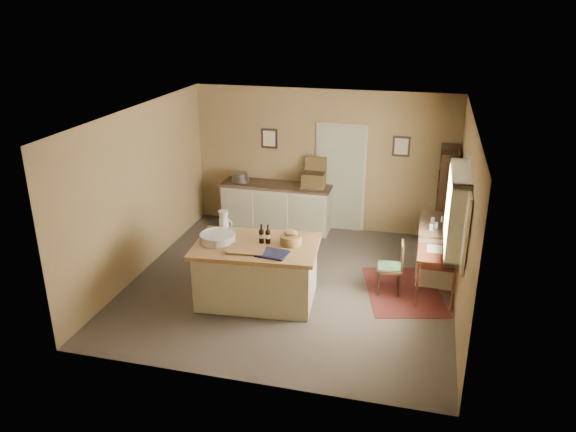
% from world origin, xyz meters
% --- Properties ---
extents(ground, '(5.00, 5.00, 0.00)m').
position_xyz_m(ground, '(0.00, 0.00, 0.00)').
color(ground, brown).
rests_on(ground, ground).
extents(wall_back, '(5.00, 0.10, 2.70)m').
position_xyz_m(wall_back, '(0.00, 2.50, 1.35)').
color(wall_back, olive).
rests_on(wall_back, ground).
extents(wall_front, '(5.00, 0.10, 2.70)m').
position_xyz_m(wall_front, '(0.00, -2.50, 1.35)').
color(wall_front, olive).
rests_on(wall_front, ground).
extents(wall_left, '(0.10, 5.00, 2.70)m').
position_xyz_m(wall_left, '(-2.50, 0.00, 1.35)').
color(wall_left, olive).
rests_on(wall_left, ground).
extents(wall_right, '(0.10, 5.00, 2.70)m').
position_xyz_m(wall_right, '(2.50, 0.00, 1.35)').
color(wall_right, olive).
rests_on(wall_right, ground).
extents(ceiling, '(5.00, 5.00, 0.00)m').
position_xyz_m(ceiling, '(0.00, 0.00, 2.70)').
color(ceiling, silver).
rests_on(ceiling, wall_back).
extents(door, '(0.97, 0.06, 2.11)m').
position_xyz_m(door, '(0.35, 2.47, 1.05)').
color(door, '#A3A389').
rests_on(door, ground).
extents(framed_prints, '(2.82, 0.02, 0.38)m').
position_xyz_m(framed_prints, '(0.20, 2.48, 1.72)').
color(framed_prints, black).
rests_on(framed_prints, ground).
extents(window, '(0.25, 1.99, 1.12)m').
position_xyz_m(window, '(2.42, -0.20, 1.55)').
color(window, beige).
rests_on(window, ground).
extents(work_island, '(1.89, 1.32, 1.20)m').
position_xyz_m(work_island, '(-0.38, -0.60, 0.48)').
color(work_island, beige).
rests_on(work_island, ground).
extents(sideboard, '(2.12, 0.60, 1.18)m').
position_xyz_m(sideboard, '(-0.83, 2.20, 0.48)').
color(sideboard, beige).
rests_on(sideboard, ground).
extents(rug, '(1.45, 1.81, 0.01)m').
position_xyz_m(rug, '(1.75, 0.19, 0.00)').
color(rug, '#461411').
rests_on(rug, ground).
extents(writing_desk, '(0.58, 0.95, 0.82)m').
position_xyz_m(writing_desk, '(2.20, 0.19, 0.67)').
color(writing_desk, '#3C190F').
rests_on(writing_desk, ground).
extents(desk_chair, '(0.41, 0.41, 0.82)m').
position_xyz_m(desk_chair, '(1.51, 0.12, 0.41)').
color(desk_chair, black).
rests_on(desk_chair, ground).
extents(right_cabinet, '(0.60, 1.08, 0.99)m').
position_xyz_m(right_cabinet, '(2.20, 0.91, 0.46)').
color(right_cabinet, beige).
rests_on(right_cabinet, ground).
extents(shelving_unit, '(0.31, 0.83, 1.84)m').
position_xyz_m(shelving_unit, '(2.35, 2.00, 0.92)').
color(shelving_unit, black).
rests_on(shelving_unit, ground).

